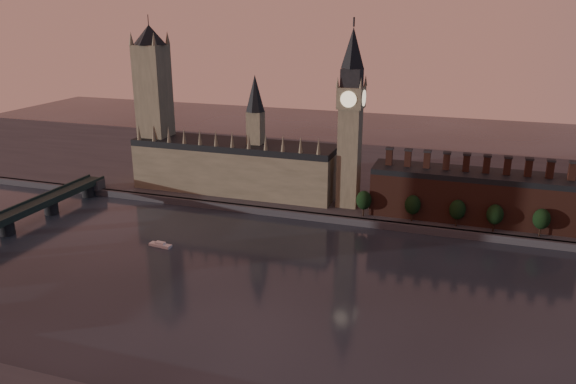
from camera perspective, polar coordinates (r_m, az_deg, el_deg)
name	(u,v)px	position (r m, az deg, el deg)	size (l,w,h in m)	color
ground	(267,293)	(242.63, -2.16, -10.19)	(900.00, 900.00, 0.00)	black
north_bank	(355,176)	(401.53, 6.81, 1.59)	(900.00, 182.00, 4.00)	#444549
palace_of_westminster	(235,164)	(357.06, -5.39, 2.83)	(130.00, 30.30, 74.00)	gray
victoria_tower	(154,101)	(375.16, -13.45, 9.01)	(24.00, 24.00, 108.00)	gray
big_ben	(351,117)	(322.00, 6.38, 7.56)	(15.00, 15.00, 107.00)	gray
chimney_block	(473,195)	(324.50, 18.29, -0.29)	(110.00, 25.00, 37.00)	#4E281D
embankment_tree_0	(364,200)	(315.98, 7.71, -0.83)	(8.60, 8.60, 14.88)	black
embankment_tree_1	(413,205)	(313.18, 12.55, -1.28)	(8.60, 8.60, 14.88)	black
embankment_tree_2	(458,210)	(311.76, 16.84, -1.73)	(8.60, 8.60, 14.88)	black
embankment_tree_3	(495,214)	(310.66, 20.28, -2.16)	(8.60, 8.60, 14.88)	black
embankment_tree_4	(542,219)	(313.03, 24.36, -2.51)	(8.60, 8.60, 14.88)	black
river_boat	(160,245)	(293.66, -12.83, -5.24)	(12.44, 4.75, 2.43)	white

